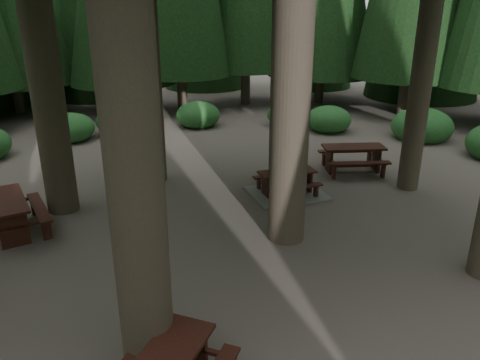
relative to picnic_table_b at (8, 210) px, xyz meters
name	(u,v)px	position (x,y,z in m)	size (l,w,h in m)	color
ground	(257,246)	(5.34, -2.45, -0.57)	(80.00, 80.00, 0.00)	#564E46
picnic_table_b	(8,210)	(0.00, 0.00, 0.00)	(2.02, 2.31, 0.87)	black
picnic_table_c	(287,187)	(7.22, 0.19, -0.35)	(2.11, 1.76, 0.70)	gray
picnic_table_d	(353,155)	(10.04, 1.35, -0.01)	(2.28, 2.00, 0.85)	black
shrub_ring	(274,213)	(6.05, -1.70, -0.17)	(23.86, 24.64, 1.49)	#216231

